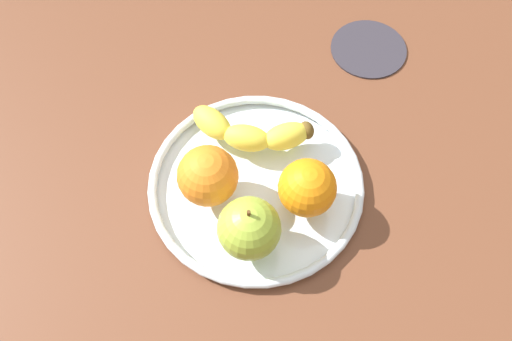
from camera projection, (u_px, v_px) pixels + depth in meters
ground_plane at (256, 195)px, 79.54cm from camera, size 149.65×149.65×4.00cm
fruit_bowl at (256, 185)px, 76.99cm from camera, size 28.79×28.79×1.80cm
banana at (251, 132)px, 77.90cm from camera, size 17.98×7.59×3.60cm
apple at (248, 228)px, 68.73cm from camera, size 7.76×7.76×8.56cm
orange_back_right at (307, 188)px, 71.59cm from camera, size 7.41×7.41×7.41cm
orange_center at (208, 176)px, 72.19cm from camera, size 7.80×7.80×7.80cm
ambient_coaster at (369, 48)px, 89.43cm from camera, size 11.74×11.74×0.60cm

